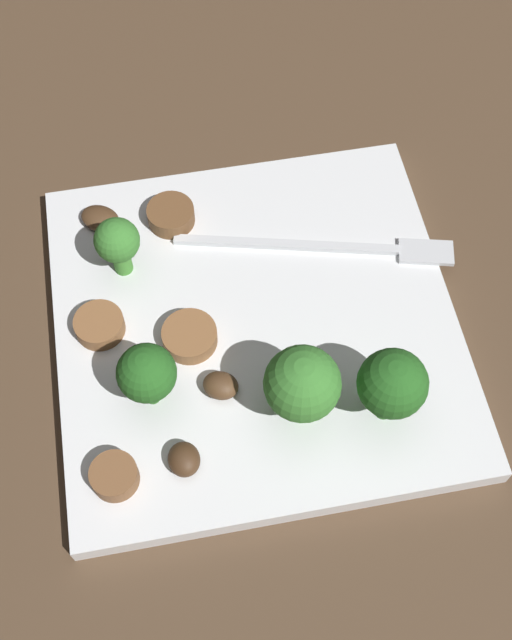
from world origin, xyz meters
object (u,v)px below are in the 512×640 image
object	(u,v)px
sausage_slice_3	(190,336)
mushroom_3	(184,459)
fork	(335,247)
mushroom_4	(221,386)
plate	(256,325)
mushroom_2	(100,219)
sausage_slice_2	(114,476)
broccoli_floret_1	(117,243)
broccoli_floret_0	(147,374)
broccoli_floret_3	(392,385)
broccoli_floret_2	(302,385)
sausage_slice_0	(171,215)
sausage_slice_4	(99,325)

from	to	relation	value
sausage_slice_3	mushroom_3	distance (m)	0.08
fork	mushroom_4	world-z (taller)	mushroom_4
plate	mushroom_3	xyz separation A→B (m)	(-0.06, -0.08, 0.01)
mushroom_2	sausage_slice_2	bearing A→B (deg)	-92.39
plate	sausage_slice_3	size ratio (longest dim) A/B	7.34
broccoli_floret_1	mushroom_4	distance (m)	0.11
broccoli_floret_0	mushroom_4	distance (m)	0.05
mushroom_2	mushroom_4	world-z (taller)	mushroom_4
broccoli_floret_1	mushroom_4	xyz separation A→B (m)	(0.05, -0.09, -0.02)
plate	sausage_slice_2	xyz separation A→B (m)	(-0.09, -0.09, 0.01)
broccoli_floret_1	sausage_slice_2	xyz separation A→B (m)	(-0.02, -0.14, -0.02)
broccoli_floret_3	mushroom_2	size ratio (longest dim) A/B	2.17
mushroom_3	plate	bearing A→B (deg)	56.21
broccoli_floret_2	mushroom_3	distance (m)	0.08
fork	broccoli_floret_0	distance (m)	0.15
sausage_slice_2	mushroom_2	world-z (taller)	sausage_slice_2
broccoli_floret_1	mushroom_3	world-z (taller)	broccoli_floret_1
broccoli_floret_3	mushroom_3	xyz separation A→B (m)	(-0.12, -0.01, -0.03)
broccoli_floret_2	sausage_slice_3	xyz separation A→B (m)	(-0.06, 0.06, -0.03)
sausage_slice_0	mushroom_4	size ratio (longest dim) A/B	1.47
broccoli_floret_1	broccoli_floret_2	distance (m)	0.15
sausage_slice_0	sausage_slice_2	xyz separation A→B (m)	(-0.05, -0.17, 0.00)
broccoli_floret_2	sausage_slice_0	xyz separation A→B (m)	(-0.05, 0.15, -0.03)
broccoli_floret_0	mushroom_4	xyz separation A→B (m)	(0.04, -0.00, -0.03)
sausage_slice_0	mushroom_2	size ratio (longest dim) A/B	1.16
broccoli_floret_0	mushroom_3	bearing A→B (deg)	-73.65
broccoli_floret_0	mushroom_2	distance (m)	0.13
broccoli_floret_0	sausage_slice_2	distance (m)	0.06
mushroom_4	plate	bearing A→B (deg)	56.11
broccoli_floret_3	sausage_slice_2	distance (m)	0.16
broccoli_floret_3	sausage_slice_4	size ratio (longest dim) A/B	1.92
broccoli_floret_2	sausage_slice_4	xyz separation A→B (m)	(-0.11, 0.07, -0.03)
fork	plate	bearing A→B (deg)	-130.61
broccoli_floret_2	mushroom_2	xyz separation A→B (m)	(-0.10, 0.15, -0.03)
broccoli_floret_1	broccoli_floret_3	distance (m)	0.19
plate	broccoli_floret_2	bearing A→B (deg)	-78.01
broccoli_floret_0	broccoli_floret_2	bearing A→B (deg)	-16.23
broccoli_floret_3	sausage_slice_0	size ratio (longest dim) A/B	1.87
broccoli_floret_2	sausage_slice_4	world-z (taller)	broccoli_floret_2
fork	broccoli_floret_1	world-z (taller)	broccoli_floret_1
fork	mushroom_3	bearing A→B (deg)	-118.69
broccoli_floret_0	broccoli_floret_1	bearing A→B (deg)	94.69
sausage_slice_4	mushroom_4	world-z (taller)	mushroom_4
mushroom_2	broccoli_floret_2	bearing A→B (deg)	-56.92
plate	broccoli_floret_3	bearing A→B (deg)	-50.08
fork	sausage_slice_0	size ratio (longest dim) A/B	5.76
sausage_slice_0	mushroom_3	xyz separation A→B (m)	(-0.01, -0.17, 0.00)
broccoli_floret_2	broccoli_floret_0	bearing A→B (deg)	163.77
broccoli_floret_3	sausage_slice_3	size ratio (longest dim) A/B	1.74
sausage_slice_2	mushroom_4	xyz separation A→B (m)	(0.07, 0.04, 0.00)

